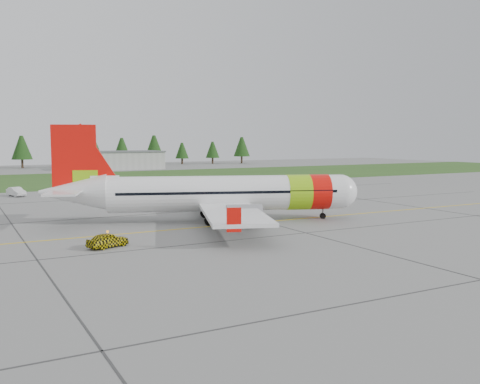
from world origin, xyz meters
TOP-DOWN VIEW (x-y plane):
  - ground at (0.00, 0.00)m, footprint 320.00×320.00m
  - aircraft at (5.92, 10.91)m, footprint 34.21×32.48m
  - follow_me_car at (-8.99, 2.26)m, footprint 1.74×1.86m
  - service_van at (-11.50, 50.08)m, footprint 1.93×1.87m
  - grass_strip at (0.00, 82.00)m, footprint 320.00×50.00m
  - taxi_guideline at (0.00, 8.00)m, footprint 120.00×0.25m
  - hangar_east at (25.00, 118.00)m, footprint 24.00×12.00m
  - treeline at (0.00, 138.00)m, footprint 160.00×8.00m

SIDE VIEW (x-z plane):
  - ground at x=0.00m, z-range 0.00..0.00m
  - taxi_guideline at x=0.00m, z-range 0.00..0.02m
  - grass_strip at x=0.00m, z-range 0.00..0.03m
  - follow_me_car at x=-8.99m, z-range 0.00..3.72m
  - service_van at x=-11.50m, z-range 0.00..4.48m
  - hangar_east at x=25.00m, z-range 0.00..5.20m
  - aircraft at x=5.92m, z-range -2.28..8.49m
  - treeline at x=0.00m, z-range 0.00..10.00m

